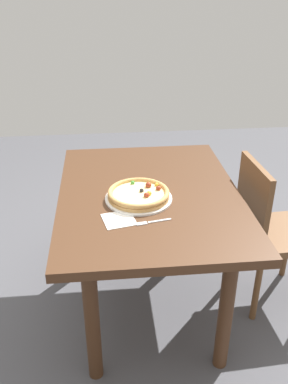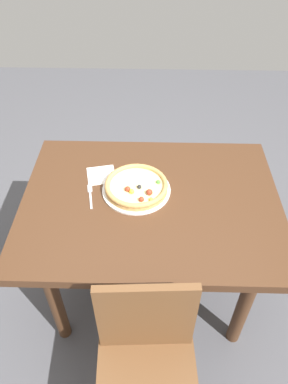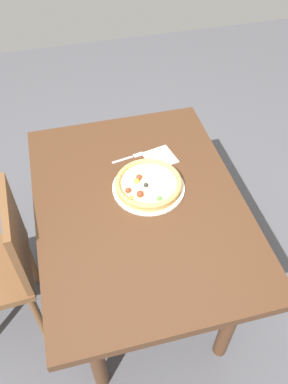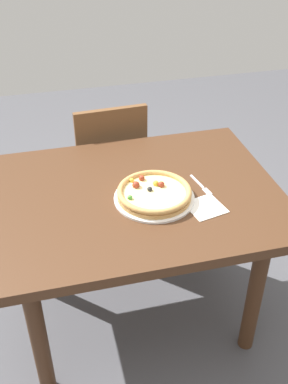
# 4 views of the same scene
# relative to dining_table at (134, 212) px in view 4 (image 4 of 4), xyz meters

# --- Properties ---
(ground_plane) EXTENTS (6.00, 6.00, 0.00)m
(ground_plane) POSITION_rel_dining_table_xyz_m (0.00, 0.00, -0.65)
(ground_plane) COLOR #4C4C51
(dining_table) EXTENTS (1.24, 0.92, 0.76)m
(dining_table) POSITION_rel_dining_table_xyz_m (0.00, 0.00, 0.00)
(dining_table) COLOR #472B19
(dining_table) RESTS_ON ground
(chair_near) EXTENTS (0.42, 0.42, 0.89)m
(chair_near) POSITION_rel_dining_table_xyz_m (-0.00, -0.68, -0.16)
(chair_near) COLOR brown
(chair_near) RESTS_ON ground
(plate) EXTENTS (0.33, 0.33, 0.01)m
(plate) POSITION_rel_dining_table_xyz_m (-0.07, 0.06, 0.11)
(plate) COLOR white
(plate) RESTS_ON dining_table
(pizza) EXTENTS (0.31, 0.31, 0.05)m
(pizza) POSITION_rel_dining_table_xyz_m (-0.07, 0.06, 0.13)
(pizza) COLOR tan
(pizza) RESTS_ON plate
(fork) EXTENTS (0.05, 0.17, 0.00)m
(fork) POSITION_rel_dining_table_xyz_m (-0.29, 0.03, 0.11)
(fork) COLOR silver
(fork) RESTS_ON dining_table
(napkin) EXTENTS (0.17, 0.17, 0.00)m
(napkin) POSITION_rel_dining_table_xyz_m (-0.26, 0.17, 0.10)
(napkin) COLOR white
(napkin) RESTS_ON dining_table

